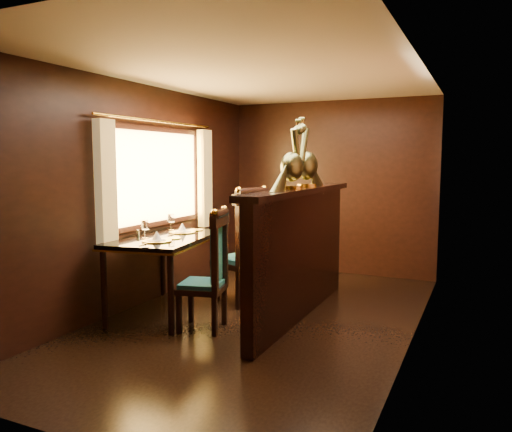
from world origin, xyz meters
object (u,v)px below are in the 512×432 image
object	(u,v)px
dining_table	(165,243)
chair_left	(213,267)
peacock_left	(292,154)
chair_right	(247,243)
peacock_right	(307,153)

from	to	relation	value
dining_table	chair_left	bearing A→B (deg)	-29.51
chair_left	peacock_left	xyz separation A→B (m)	(0.62, 0.48, 1.08)
chair_right	peacock_right	size ratio (longest dim) A/B	1.89
chair_right	peacock_right	bearing A→B (deg)	20.45
peacock_right	peacock_left	bearing A→B (deg)	-90.00
chair_right	peacock_right	xyz separation A→B (m)	(0.70, 0.01, 1.01)
chair_right	peacock_left	world-z (taller)	peacock_left
dining_table	chair_left	size ratio (longest dim) A/B	1.27
chair_left	chair_right	distance (m)	0.92
chair_left	dining_table	bearing A→B (deg)	146.23
chair_left	peacock_right	distance (m)	1.56
chair_left	peacock_right	xyz separation A→B (m)	(0.62, 0.92, 1.10)
peacock_right	dining_table	bearing A→B (deg)	-154.68
dining_table	peacock_right	xyz separation A→B (m)	(1.37, 0.65, 0.96)
dining_table	chair_left	xyz separation A→B (m)	(0.74, -0.28, -0.13)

